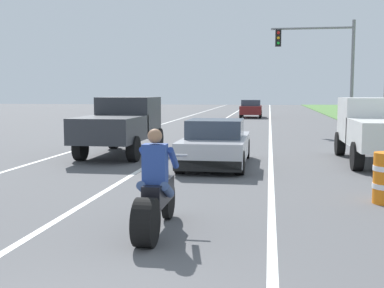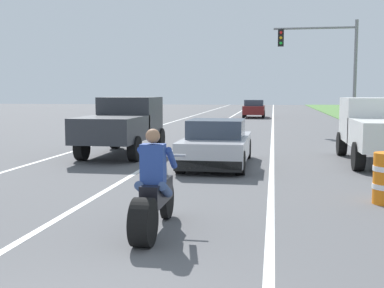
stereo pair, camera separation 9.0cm
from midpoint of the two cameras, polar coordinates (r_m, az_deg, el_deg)
name	(u,v)px [view 2 (the right image)]	position (r m, az deg, el deg)	size (l,w,h in m)	color
lane_stripe_left_solid	(125,136)	(24.27, -7.76, 0.93)	(0.14, 120.00, 0.01)	white
lane_stripe_right_solid	(273,138)	(23.18, 9.50, 0.66)	(0.14, 120.00, 0.01)	white
lane_stripe_centre_dashed	(197,137)	(23.46, 0.67, 0.81)	(0.14, 120.00, 0.01)	white
motorcycle_with_rider	(153,196)	(7.47, -4.19, -6.08)	(0.70, 2.21, 1.62)	black
sports_car_silver	(217,144)	(14.39, 3.10, -0.04)	(1.84, 4.30, 1.37)	#B7B7BC
pickup_truck_left_lane_dark_grey	(123,123)	(17.05, -7.90, 2.48)	(2.02, 4.80, 1.98)	#2D3035
pickup_truck_right_shoulder_white	(380,127)	(15.90, 21.24, 1.86)	(2.02, 4.80, 1.98)	silver
traffic_light_mast_near	(329,58)	(27.79, 15.85, 9.63)	(4.46, 0.34, 6.00)	gray
distant_car_far_ahead	(254,108)	(41.77, 7.32, 4.14)	(1.80, 4.00, 1.50)	maroon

